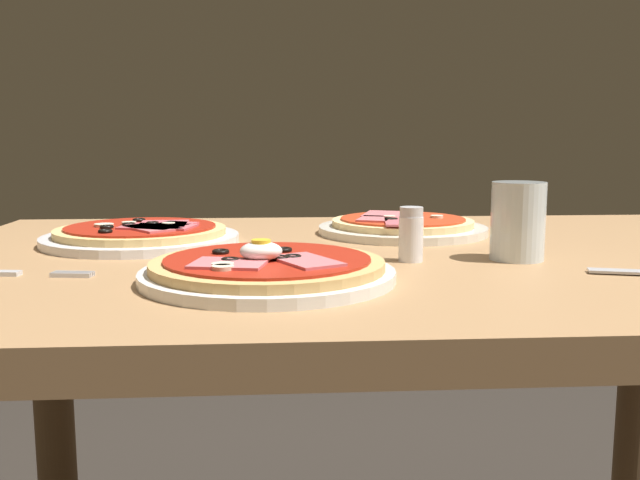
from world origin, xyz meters
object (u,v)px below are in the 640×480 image
(dining_table, at_px, (384,334))
(water_glass_near, at_px, (518,226))
(salt_shaker, at_px, (411,235))
(pizza_foreground, at_px, (267,269))
(fork, at_px, (12,273))
(pizza_across_left, at_px, (402,226))
(pizza_across_right, at_px, (142,235))

(dining_table, distance_m, water_glass_near, 0.23)
(dining_table, relative_size, salt_shaker, 18.24)
(pizza_foreground, bearing_deg, fork, 170.32)
(dining_table, height_order, pizza_foreground, pizza_foreground)
(pizza_foreground, xyz_separation_m, salt_shaker, (0.17, 0.11, 0.02))
(dining_table, relative_size, fork, 7.73)
(pizza_across_left, height_order, pizza_across_right, same)
(pizza_foreground, distance_m, pizza_across_left, 0.41)
(pizza_across_left, xyz_separation_m, pizza_across_right, (-0.39, -0.07, 0.00))
(pizza_across_left, bearing_deg, fork, -148.55)
(pizza_across_right, bearing_deg, pizza_foreground, -56.80)
(pizza_foreground, xyz_separation_m, pizza_across_right, (-0.18, 0.28, -0.00))
(dining_table, xyz_separation_m, water_glass_near, (0.15, -0.07, 0.15))
(pizza_across_right, distance_m, salt_shaker, 0.40)
(dining_table, xyz_separation_m, pizza_foreground, (-0.15, -0.18, 0.12))
(dining_table, xyz_separation_m, pizza_across_left, (0.05, 0.17, 0.12))
(pizza_foreground, bearing_deg, pizza_across_left, 59.01)
(water_glass_near, xyz_separation_m, salt_shaker, (-0.13, -0.00, -0.01))
(water_glass_near, relative_size, salt_shaker, 1.44)
(dining_table, distance_m, pizza_across_right, 0.37)
(pizza_foreground, bearing_deg, dining_table, 48.92)
(salt_shaker, bearing_deg, dining_table, 105.72)
(pizza_across_right, distance_m, water_glass_near, 0.52)
(dining_table, bearing_deg, fork, -163.51)
(pizza_across_right, height_order, fork, pizza_across_right)
(pizza_foreground, height_order, fork, pizza_foreground)
(salt_shaker, bearing_deg, fork, -172.78)
(fork, bearing_deg, pizza_across_right, 66.37)
(pizza_across_left, distance_m, water_glass_near, 0.26)
(dining_table, distance_m, fork, 0.47)
(pizza_across_left, xyz_separation_m, fork, (-0.49, -0.30, -0.01))
(pizza_across_right, bearing_deg, fork, -113.63)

